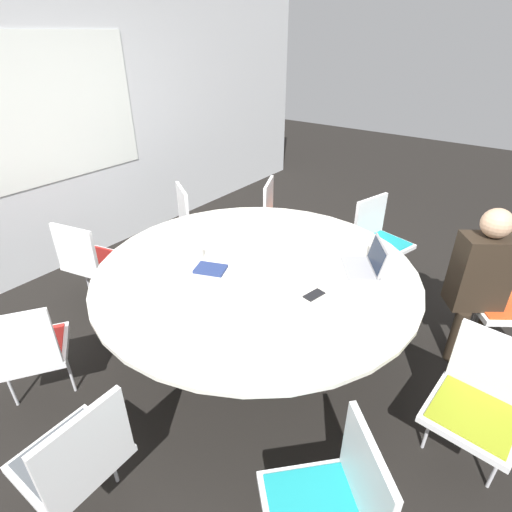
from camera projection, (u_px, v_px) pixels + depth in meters
name	position (u px, v px, depth m)	size (l,w,h in m)	color
ground_plane	(256.00, 346.00, 3.17)	(16.00, 16.00, 0.00)	black
wall_back	(52.00, 132.00, 3.77)	(8.00, 0.07, 2.70)	silver
conference_table	(256.00, 281.00, 2.87)	(2.26, 2.26, 0.72)	#333333
chair_0	(501.00, 293.00, 2.95)	(0.60, 0.60, 0.84)	white
chair_1	(379.00, 236.00, 3.78)	(0.54, 0.52, 0.84)	white
chair_2	(280.00, 214.00, 4.23)	(0.58, 0.57, 0.84)	white
chair_3	(196.00, 218.00, 4.14)	(0.59, 0.59, 0.84)	white
chair_4	(90.00, 258.00, 3.41)	(0.51, 0.52, 0.84)	white
chair_5	(26.00, 349.00, 2.43)	(0.60, 0.59, 0.84)	white
chair_6	(76.00, 456.00, 1.82)	(0.45, 0.43, 0.84)	white
chair_7	(332.00, 504.00, 1.64)	(0.61, 0.61, 0.84)	white
chair_8	(480.00, 399.00, 2.10)	(0.45, 0.47, 0.84)	white
person_0	(481.00, 276.00, 2.79)	(0.39, 0.42, 1.19)	#2D2319
laptop	(367.00, 263.00, 2.78)	(0.40, 0.38, 0.21)	#99999E
spiral_notebook	(211.00, 269.00, 2.79)	(0.22, 0.25, 0.02)	navy
coffee_cup	(197.00, 252.00, 2.93)	(0.08, 0.08, 0.10)	white
cell_phone	(314.00, 295.00, 2.53)	(0.15, 0.10, 0.01)	black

